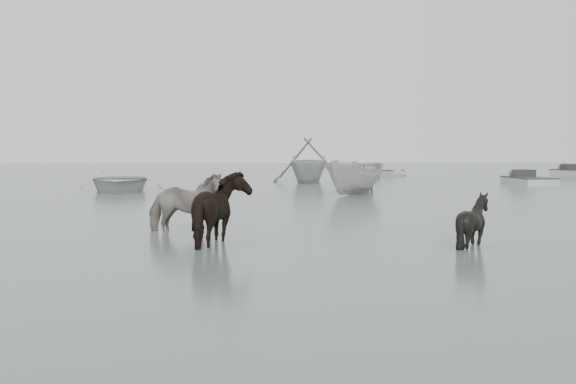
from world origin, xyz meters
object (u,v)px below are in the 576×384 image
object	(u,v)px
pony_dark	(224,202)
pony_pinto	(185,197)
pony_black	(473,213)
rowboat_lead	(119,179)

from	to	relation	value
pony_dark	pony_pinto	bearing A→B (deg)	15.55
pony_pinto	pony_dark	bearing A→B (deg)	-140.07
pony_dark	pony_black	size ratio (longest dim) A/B	1.32
pony_dark	rowboat_lead	size ratio (longest dim) A/B	0.33
pony_black	pony_pinto	bearing A→B (deg)	55.82
pony_pinto	pony_dark	world-z (taller)	pony_dark
pony_black	rowboat_lead	world-z (taller)	pony_black
rowboat_lead	pony_pinto	bearing A→B (deg)	-81.98
pony_pinto	pony_black	xyz separation A→B (m)	(5.81, -2.54, -0.16)
rowboat_lead	pony_dark	bearing A→B (deg)	-80.74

